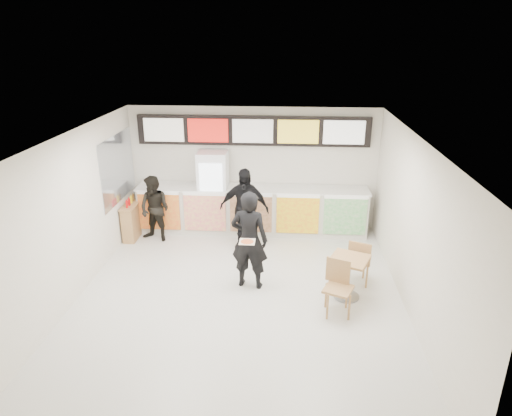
# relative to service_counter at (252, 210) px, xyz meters

# --- Properties ---
(floor) EXTENTS (7.00, 7.00, 0.00)m
(floor) POSITION_rel_service_counter_xyz_m (-0.00, -3.09, -0.57)
(floor) COLOR beige
(floor) RESTS_ON ground
(ceiling) EXTENTS (7.00, 7.00, 0.00)m
(ceiling) POSITION_rel_service_counter_xyz_m (-0.00, -3.09, 2.43)
(ceiling) COLOR white
(ceiling) RESTS_ON wall_back
(wall_back) EXTENTS (6.00, 0.00, 6.00)m
(wall_back) POSITION_rel_service_counter_xyz_m (-0.00, 0.41, 0.93)
(wall_back) COLOR silver
(wall_back) RESTS_ON floor
(wall_left) EXTENTS (0.00, 7.00, 7.00)m
(wall_left) POSITION_rel_service_counter_xyz_m (-3.00, -3.09, 0.93)
(wall_left) COLOR silver
(wall_left) RESTS_ON floor
(wall_right) EXTENTS (0.00, 7.00, 7.00)m
(wall_right) POSITION_rel_service_counter_xyz_m (3.00, -3.09, 0.93)
(wall_right) COLOR silver
(wall_right) RESTS_ON floor
(service_counter) EXTENTS (5.56, 0.77, 1.14)m
(service_counter) POSITION_rel_service_counter_xyz_m (0.00, 0.00, 0.00)
(service_counter) COLOR silver
(service_counter) RESTS_ON floor
(menu_board) EXTENTS (5.50, 0.14, 0.70)m
(menu_board) POSITION_rel_service_counter_xyz_m (0.00, 0.32, 1.88)
(menu_board) COLOR black
(menu_board) RESTS_ON wall_back
(drinks_fridge) EXTENTS (0.70, 0.67, 2.00)m
(drinks_fridge) POSITION_rel_service_counter_xyz_m (-0.93, 0.02, 0.43)
(drinks_fridge) COLOR white
(drinks_fridge) RESTS_ON floor
(mirror_panel) EXTENTS (0.01, 2.00, 1.50)m
(mirror_panel) POSITION_rel_service_counter_xyz_m (-2.99, -0.64, 1.18)
(mirror_panel) COLOR #B2B7BF
(mirror_panel) RESTS_ON wall_left
(customer_main) EXTENTS (0.78, 0.58, 1.94)m
(customer_main) POSITION_rel_service_counter_xyz_m (0.15, -2.59, 0.40)
(customer_main) COLOR black
(customer_main) RESTS_ON floor
(customer_left) EXTENTS (0.92, 0.82, 1.56)m
(customer_left) POSITION_rel_service_counter_xyz_m (-2.22, -0.65, 0.21)
(customer_left) COLOR black
(customer_left) RESTS_ON floor
(customer_mid) EXTENTS (1.15, 0.58, 1.89)m
(customer_mid) POSITION_rel_service_counter_xyz_m (-0.10, -0.93, 0.37)
(customer_mid) COLOR black
(customer_mid) RESTS_ON floor
(pizza_slice) EXTENTS (0.36, 0.36, 0.02)m
(pizza_slice) POSITION_rel_service_counter_xyz_m (0.15, -3.04, 0.58)
(pizza_slice) COLOR beige
(pizza_slice) RESTS_ON customer_main
(cafe_table) EXTENTS (1.06, 1.69, 0.96)m
(cafe_table) POSITION_rel_service_counter_xyz_m (1.98, -2.88, -0.01)
(cafe_table) COLOR tan
(cafe_table) RESTS_ON floor
(condiment_ledge) EXTENTS (0.31, 0.76, 1.01)m
(condiment_ledge) POSITION_rel_service_counter_xyz_m (-2.82, -0.58, -0.14)
(condiment_ledge) COLOR tan
(condiment_ledge) RESTS_ON floor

